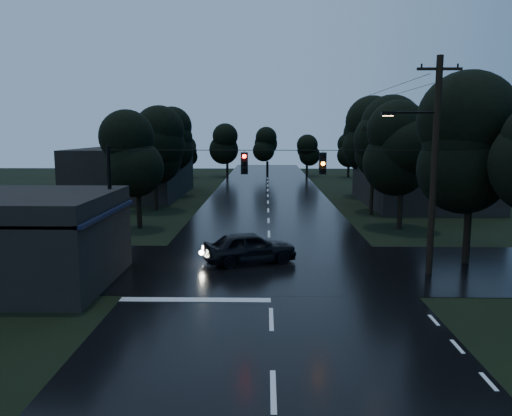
{
  "coord_description": "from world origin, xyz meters",
  "views": [
    {
      "loc": [
        -0.2,
        -11.98,
        6.61
      ],
      "look_at": [
        -0.7,
        12.99,
        2.81
      ],
      "focal_mm": 35.0,
      "sensor_mm": 36.0,
      "label": 1
    }
  ],
  "objects": [
    {
      "name": "building_far_right",
      "position": [
        14.0,
        34.0,
        2.2
      ],
      "size": [
        10.0,
        14.0,
        4.4
      ],
      "primitive_type": "cube",
      "color": "black",
      "rests_on": "ground"
    },
    {
      "name": "main_road",
      "position": [
        0.0,
        30.0,
        0.0
      ],
      "size": [
        12.0,
        120.0,
        0.02
      ],
      "primitive_type": "cube",
      "color": "black",
      "rests_on": "ground"
    },
    {
      "name": "building_far_left",
      "position": [
        -14.0,
        40.0,
        2.5
      ],
      "size": [
        10.0,
        16.0,
        5.0
      ],
      "primitive_type": "cube",
      "color": "black",
      "rests_on": "ground"
    },
    {
      "name": "car",
      "position": [
        -1.01,
        12.84,
        0.81
      ],
      "size": [
        5.1,
        3.37,
        1.61
      ],
      "primitive_type": "imported",
      "rotation": [
        0.0,
        0.0,
        1.91
      ],
      "color": "black",
      "rests_on": "ground"
    },
    {
      "name": "tree_left_a",
      "position": [
        -9.0,
        22.0,
        5.24
      ],
      "size": [
        3.92,
        3.92,
        8.26
      ],
      "color": "black",
      "rests_on": "ground"
    },
    {
      "name": "anchor_pole_left",
      "position": [
        -7.5,
        11.0,
        3.0
      ],
      "size": [
        0.18,
        0.18,
        6.0
      ],
      "primitive_type": "cylinder",
      "color": "black",
      "rests_on": "ground"
    },
    {
      "name": "utility_pole_far",
      "position": [
        8.3,
        28.0,
        3.88
      ],
      "size": [
        2.0,
        0.3,
        7.5
      ],
      "color": "black",
      "rests_on": "ground"
    },
    {
      "name": "tree_right_b",
      "position": [
        9.6,
        30.0,
        5.99
      ],
      "size": [
        4.48,
        4.48,
        9.44
      ],
      "color": "black",
      "rests_on": "ground"
    },
    {
      "name": "utility_pole_main",
      "position": [
        7.41,
        11.0,
        5.26
      ],
      "size": [
        3.5,
        0.3,
        10.0
      ],
      "color": "black",
      "rests_on": "ground"
    },
    {
      "name": "span_signals",
      "position": [
        0.56,
        10.99,
        5.24
      ],
      "size": [
        15.0,
        0.37,
        1.12
      ],
      "color": "black",
      "rests_on": "ground"
    },
    {
      "name": "tree_left_b",
      "position": [
        -9.6,
        30.0,
        5.62
      ],
      "size": [
        4.2,
        4.2,
        8.85
      ],
      "color": "black",
      "rests_on": "ground"
    },
    {
      "name": "cross_street",
      "position": [
        0.0,
        12.0,
        0.0
      ],
      "size": [
        60.0,
        9.0,
        0.02
      ],
      "primitive_type": "cube",
      "color": "black",
      "rests_on": "ground"
    },
    {
      "name": "tree_right_a",
      "position": [
        9.0,
        22.0,
        5.62
      ],
      "size": [
        4.2,
        4.2,
        8.85
      ],
      "color": "black",
      "rests_on": "ground"
    },
    {
      "name": "tree_left_c",
      "position": [
        -10.2,
        40.0,
        5.99
      ],
      "size": [
        4.48,
        4.48,
        9.44
      ],
      "color": "black",
      "rests_on": "ground"
    },
    {
      "name": "ground",
      "position": [
        0.0,
        0.0,
        0.0
      ],
      "size": [
        160.0,
        160.0,
        0.0
      ],
      "primitive_type": "plane",
      "color": "black",
      "rests_on": "ground"
    },
    {
      "name": "tree_right_c",
      "position": [
        10.2,
        40.0,
        6.37
      ],
      "size": [
        4.76,
        4.76,
        10.03
      ],
      "color": "black",
      "rests_on": "ground"
    },
    {
      "name": "tree_corner_near",
      "position": [
        10.0,
        13.0,
        5.99
      ],
      "size": [
        4.48,
        4.48,
        9.44
      ],
      "color": "black",
      "rests_on": "ground"
    }
  ]
}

